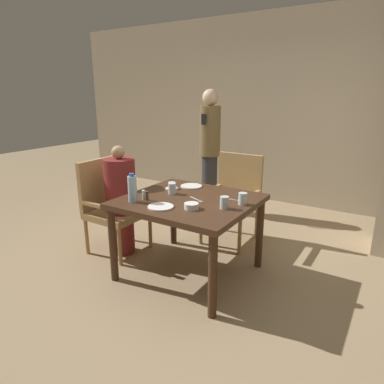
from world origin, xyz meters
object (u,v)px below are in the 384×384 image
water_bottle (132,189)px  glass_tall_mid (243,199)px  standing_host (210,147)px  glass_tall_far (224,203)px  chair_far_side (234,196)px  glass_tall_near (172,189)px  plate_main_left (161,207)px  bowl_small (191,206)px  teacup_with_saucer (172,186)px  diner_in_left_chair (121,199)px  chair_left_side (111,203)px  plate_main_right (191,186)px

water_bottle → glass_tall_mid: 0.96m
standing_host → glass_tall_far: (1.15, -1.80, -0.12)m
glass_tall_mid → chair_far_side: bearing=119.5°
glass_tall_near → plate_main_left: bearing=-68.2°
plate_main_left → bowl_small: bearing=24.5°
water_bottle → glass_tall_mid: size_ratio=2.48×
plate_main_left → glass_tall_near: bearing=111.8°
teacup_with_saucer → glass_tall_mid: 0.81m
diner_in_left_chair → standing_host: bearing=87.1°
diner_in_left_chair → glass_tall_far: 1.26m
glass_tall_near → glass_tall_far: 0.62m
chair_left_side → diner_in_left_chair: 0.17m
chair_left_side → chair_far_side: same height
plate_main_right → plate_main_left: bearing=-79.3°
chair_left_side → glass_tall_far: bearing=-2.9°
standing_host → teacup_with_saucer: size_ratio=13.48×
plate_main_left → chair_far_side: bearing=86.9°
standing_host → glass_tall_mid: 2.04m
plate_main_left → water_bottle: (-0.30, -0.01, 0.11)m
chair_left_side → glass_tall_far: size_ratio=9.62×
teacup_with_saucer → glass_tall_near: glass_tall_near is taller
teacup_with_saucer → glass_tall_far: glass_tall_far is taller
diner_in_left_chair → plate_main_right: 0.75m
diner_in_left_chair → chair_far_side: (0.84, 0.95, -0.07)m
teacup_with_saucer → bowl_small: 0.64m
plate_main_right → glass_tall_mid: bearing=-20.2°
glass_tall_far → diner_in_left_chair: bearing=176.7°
chair_far_side → standing_host: bearing=134.4°
standing_host → glass_tall_near: (0.54, -1.68, -0.12)m
standing_host → water_bottle: standing_host is taller
chair_far_side → bowl_small: bearing=-81.9°
chair_far_side → plate_main_right: 0.67m
plate_main_left → glass_tall_far: bearing=29.2°
glass_tall_near → chair_left_side: bearing=-176.6°
glass_tall_near → glass_tall_mid: size_ratio=1.00×
teacup_with_saucer → glass_tall_near: (0.10, -0.14, 0.02)m
diner_in_left_chair → bowl_small: size_ratio=9.60×
standing_host → plate_main_left: 2.17m
plate_main_right → water_bottle: (-0.17, -0.69, 0.11)m
diner_in_left_chair → teacup_with_saucer: 0.58m
chair_left_side → glass_tall_mid: chair_left_side is taller
water_bottle → glass_tall_far: size_ratio=2.48×
glass_tall_far → chair_left_side: bearing=177.1°
bowl_small → water_bottle: bearing=-167.9°
chair_left_side → chair_far_side: bearing=43.8°
standing_host → glass_tall_near: 1.77m
chair_far_side → plate_main_left: chair_far_side is taller
diner_in_left_chair → standing_host: (0.09, 1.73, 0.33)m
glass_tall_mid → chair_left_side: bearing=-175.8°
water_bottle → glass_tall_near: (0.15, 0.38, -0.07)m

